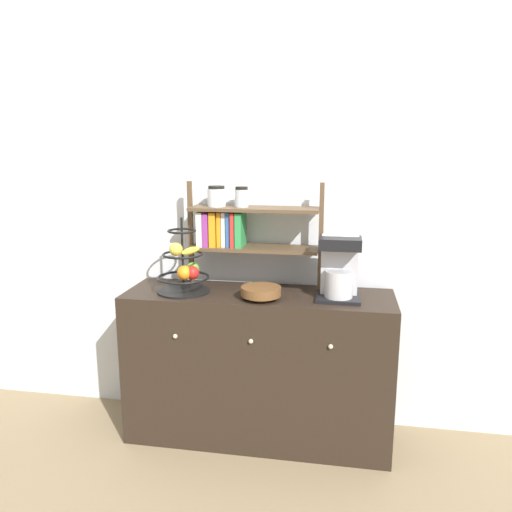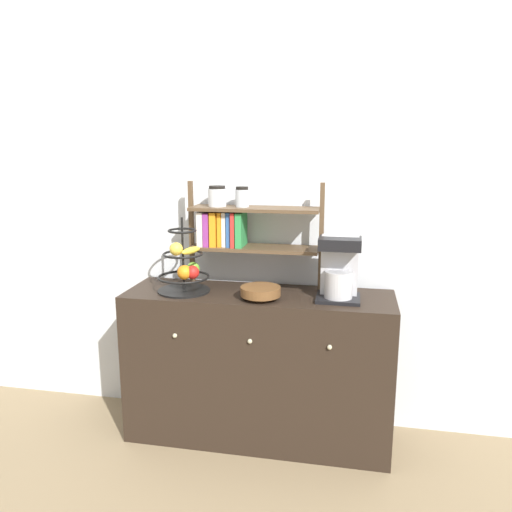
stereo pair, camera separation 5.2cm
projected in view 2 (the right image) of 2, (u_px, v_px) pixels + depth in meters
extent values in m
plane|color=#847051|center=(250.00, 457.00, 2.60)|extent=(12.00, 12.00, 0.00)
cube|color=silver|center=(267.00, 199.00, 2.79)|extent=(7.00, 0.05, 2.60)
cube|color=black|center=(258.00, 366.00, 2.72)|extent=(1.42, 0.43, 0.83)
sphere|color=#B2AD8C|center=(175.00, 336.00, 2.54)|extent=(0.02, 0.02, 0.02)
sphere|color=#B2AD8C|center=(250.00, 341.00, 2.46)|extent=(0.02, 0.02, 0.02)
sphere|color=#B2AD8C|center=(330.00, 347.00, 2.39)|extent=(0.02, 0.02, 0.02)
cube|color=black|center=(338.00, 298.00, 2.53)|extent=(0.22, 0.20, 0.02)
cube|color=#B7B7BC|center=(340.00, 265.00, 2.55)|extent=(0.19, 0.08, 0.30)
cylinder|color=#B7B7BC|center=(338.00, 284.00, 2.49)|extent=(0.14, 0.14, 0.14)
cube|color=black|center=(340.00, 243.00, 2.46)|extent=(0.21, 0.16, 0.06)
cylinder|color=black|center=(184.00, 290.00, 2.68)|extent=(0.28, 0.28, 0.01)
cylinder|color=black|center=(183.00, 254.00, 2.63)|extent=(0.01, 0.01, 0.39)
torus|color=black|center=(184.00, 277.00, 2.66)|extent=(0.28, 0.28, 0.01)
torus|color=black|center=(183.00, 254.00, 2.63)|extent=(0.21, 0.21, 0.01)
torus|color=black|center=(182.00, 231.00, 2.61)|extent=(0.15, 0.15, 0.01)
sphere|color=red|center=(192.00, 272.00, 2.61)|extent=(0.07, 0.07, 0.07)
sphere|color=#6BAD33|center=(193.00, 269.00, 2.69)|extent=(0.07, 0.07, 0.07)
sphere|color=orange|center=(184.00, 272.00, 2.60)|extent=(0.08, 0.08, 0.08)
ellipsoid|color=yellow|center=(191.00, 250.00, 2.61)|extent=(0.08, 0.15, 0.04)
sphere|color=gold|center=(176.00, 249.00, 2.58)|extent=(0.07, 0.07, 0.07)
cylinder|color=brown|center=(261.00, 297.00, 2.54)|extent=(0.11, 0.11, 0.02)
cylinder|color=brown|center=(261.00, 291.00, 2.53)|extent=(0.21, 0.21, 0.05)
cube|color=brown|center=(192.00, 233.00, 2.77)|extent=(0.02, 0.02, 0.58)
cube|color=brown|center=(321.00, 238.00, 2.63)|extent=(0.02, 0.02, 0.58)
cube|color=brown|center=(255.00, 248.00, 2.72)|extent=(0.69, 0.20, 0.02)
cube|color=brown|center=(255.00, 209.00, 2.67)|extent=(0.69, 0.20, 0.02)
cube|color=white|center=(203.00, 228.00, 2.75)|extent=(0.03, 0.16, 0.19)
cube|color=#8C338C|center=(209.00, 229.00, 2.74)|extent=(0.03, 0.16, 0.18)
cube|color=orange|center=(216.00, 228.00, 2.74)|extent=(0.03, 0.15, 0.19)
cube|color=orange|center=(222.00, 229.00, 2.73)|extent=(0.02, 0.13, 0.19)
cube|color=white|center=(226.00, 229.00, 2.72)|extent=(0.02, 0.12, 0.19)
cube|color=#2D599E|center=(231.00, 229.00, 2.72)|extent=(0.02, 0.13, 0.19)
cube|color=red|center=(235.00, 229.00, 2.71)|extent=(0.02, 0.16, 0.19)
cube|color=#2D8C47|center=(241.00, 229.00, 2.71)|extent=(0.03, 0.16, 0.19)
cylinder|color=silver|center=(217.00, 198.00, 2.70)|extent=(0.10, 0.10, 0.10)
cylinder|color=black|center=(217.00, 187.00, 2.69)|extent=(0.09, 0.09, 0.02)
cylinder|color=silver|center=(242.00, 198.00, 2.67)|extent=(0.07, 0.07, 0.09)
cylinder|color=black|center=(242.00, 188.00, 2.66)|extent=(0.07, 0.07, 0.02)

